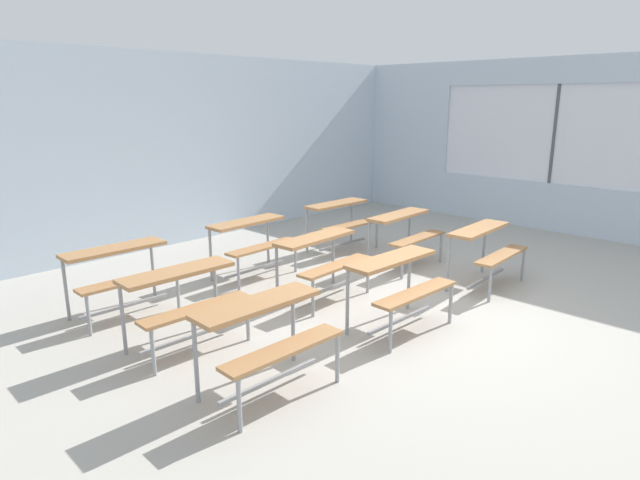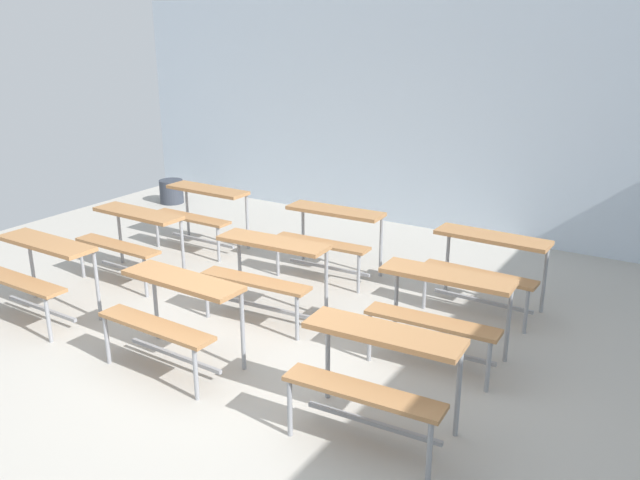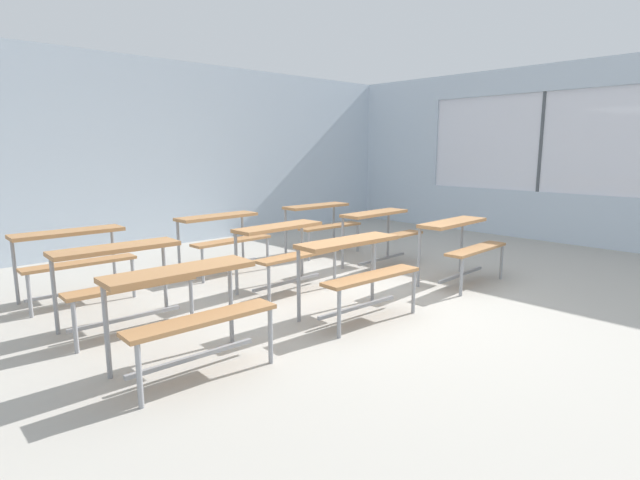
{
  "view_description": "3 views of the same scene",
  "coord_description": "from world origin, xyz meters",
  "px_view_note": "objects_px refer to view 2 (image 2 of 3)",
  "views": [
    {
      "loc": [
        -4.66,
        -3.17,
        2.3
      ],
      "look_at": [
        -0.37,
        0.99,
        0.73
      ],
      "focal_mm": 30.14,
      "sensor_mm": 36.0,
      "label": 1
    },
    {
      "loc": [
        3.16,
        -3.72,
        2.74
      ],
      "look_at": [
        0.11,
        1.25,
        0.78
      ],
      "focal_mm": 37.21,
      "sensor_mm": 36.0,
      "label": 2
    },
    {
      "loc": [
        -3.8,
        -3.3,
        1.6
      ],
      "look_at": [
        0.4,
        1.2,
        0.47
      ],
      "focal_mm": 28.0,
      "sensor_mm": 36.0,
      "label": 3
    }
  ],
  "objects_px": {
    "desk_bench_r1c1": "(267,261)",
    "desk_bench_r0c2": "(376,361)",
    "desk_bench_r1c2": "(442,298)",
    "desk_bench_r0c0": "(38,262)",
    "desk_bench_r2c1": "(330,227)",
    "desk_bench_r1c0": "(131,230)",
    "desk_bench_r2c2": "(487,256)",
    "desk_bench_r0c1": "(174,302)",
    "desk_bench_r2c0": "(202,204)",
    "trash_bin": "(171,191)"
  },
  "relations": [
    {
      "from": "desk_bench_r0c0",
      "to": "trash_bin",
      "type": "relative_size",
      "value": 3.08
    },
    {
      "from": "desk_bench_r2c1",
      "to": "trash_bin",
      "type": "height_order",
      "value": "desk_bench_r2c1"
    },
    {
      "from": "desk_bench_r0c1",
      "to": "desk_bench_r2c2",
      "type": "height_order",
      "value": "same"
    },
    {
      "from": "desk_bench_r1c0",
      "to": "trash_bin",
      "type": "height_order",
      "value": "desk_bench_r1c0"
    },
    {
      "from": "desk_bench_r2c0",
      "to": "trash_bin",
      "type": "relative_size",
      "value": 3.08
    },
    {
      "from": "desk_bench_r0c0",
      "to": "desk_bench_r1c0",
      "type": "bearing_deg",
      "value": 91.88
    },
    {
      "from": "desk_bench_r1c1",
      "to": "trash_bin",
      "type": "distance_m",
      "value": 4.54
    },
    {
      "from": "trash_bin",
      "to": "desk_bench_r0c0",
      "type": "bearing_deg",
      "value": -63.13
    },
    {
      "from": "desk_bench_r1c2",
      "to": "desk_bench_r0c1",
      "type": "bearing_deg",
      "value": -148.21
    },
    {
      "from": "desk_bench_r0c2",
      "to": "desk_bench_r2c0",
      "type": "relative_size",
      "value": 1.02
    },
    {
      "from": "desk_bench_r0c1",
      "to": "desk_bench_r1c1",
      "type": "height_order",
      "value": "same"
    },
    {
      "from": "desk_bench_r0c0",
      "to": "desk_bench_r0c2",
      "type": "relative_size",
      "value": 0.99
    },
    {
      "from": "desk_bench_r0c1",
      "to": "desk_bench_r2c0",
      "type": "height_order",
      "value": "same"
    },
    {
      "from": "desk_bench_r0c0",
      "to": "desk_bench_r2c1",
      "type": "height_order",
      "value": "same"
    },
    {
      "from": "desk_bench_r2c2",
      "to": "trash_bin",
      "type": "relative_size",
      "value": 3.09
    },
    {
      "from": "desk_bench_r1c0",
      "to": "desk_bench_r2c2",
      "type": "xyz_separation_m",
      "value": [
        3.55,
        1.2,
        0.0
      ]
    },
    {
      "from": "desk_bench_r0c2",
      "to": "desk_bench_r1c2",
      "type": "xyz_separation_m",
      "value": [
        -0.02,
        1.22,
        0.0
      ]
    },
    {
      "from": "desk_bench_r1c2",
      "to": "desk_bench_r2c2",
      "type": "xyz_separation_m",
      "value": [
        -0.01,
        1.19,
        0.0
      ]
    },
    {
      "from": "desk_bench_r0c1",
      "to": "trash_bin",
      "type": "bearing_deg",
      "value": 136.14
    },
    {
      "from": "desk_bench_r1c1",
      "to": "desk_bench_r2c0",
      "type": "bearing_deg",
      "value": 143.84
    },
    {
      "from": "desk_bench_r2c1",
      "to": "desk_bench_r1c1",
      "type": "bearing_deg",
      "value": -90.11
    },
    {
      "from": "desk_bench_r2c0",
      "to": "desk_bench_r1c0",
      "type": "bearing_deg",
      "value": -86.91
    },
    {
      "from": "desk_bench_r0c1",
      "to": "desk_bench_r1c2",
      "type": "xyz_separation_m",
      "value": [
        1.8,
        1.21,
        0.0
      ]
    },
    {
      "from": "desk_bench_r1c1",
      "to": "desk_bench_r0c0",
      "type": "bearing_deg",
      "value": -150.87
    },
    {
      "from": "desk_bench_r0c2",
      "to": "desk_bench_r2c1",
      "type": "xyz_separation_m",
      "value": [
        -1.79,
        2.41,
        0.0
      ]
    },
    {
      "from": "desk_bench_r0c0",
      "to": "desk_bench_r0c1",
      "type": "distance_m",
      "value": 1.74
    },
    {
      "from": "desk_bench_r0c1",
      "to": "trash_bin",
      "type": "distance_m",
      "value": 5.23
    },
    {
      "from": "desk_bench_r2c0",
      "to": "trash_bin",
      "type": "xyz_separation_m",
      "value": [
        -1.84,
        1.36,
        -0.38
      ]
    },
    {
      "from": "desk_bench_r1c2",
      "to": "trash_bin",
      "type": "distance_m",
      "value": 6.01
    },
    {
      "from": "desk_bench_r1c1",
      "to": "desk_bench_r1c2",
      "type": "relative_size",
      "value": 1.01
    },
    {
      "from": "desk_bench_r1c1",
      "to": "desk_bench_r2c1",
      "type": "height_order",
      "value": "same"
    },
    {
      "from": "desk_bench_r0c0",
      "to": "desk_bench_r2c1",
      "type": "distance_m",
      "value": 2.97
    },
    {
      "from": "desk_bench_r2c2",
      "to": "trash_bin",
      "type": "xyz_separation_m",
      "value": [
        -5.43,
        1.35,
        -0.38
      ]
    },
    {
      "from": "desk_bench_r1c0",
      "to": "desk_bench_r1c2",
      "type": "relative_size",
      "value": 1.0
    },
    {
      "from": "desk_bench_r2c1",
      "to": "desk_bench_r2c2",
      "type": "height_order",
      "value": "same"
    },
    {
      "from": "desk_bench_r0c1",
      "to": "desk_bench_r2c0",
      "type": "distance_m",
      "value": 2.99
    },
    {
      "from": "desk_bench_r0c0",
      "to": "desk_bench_r0c2",
      "type": "xyz_separation_m",
      "value": [
        3.57,
        -0.03,
        0.0
      ]
    },
    {
      "from": "desk_bench_r0c0",
      "to": "desk_bench_r2c2",
      "type": "distance_m",
      "value": 4.27
    },
    {
      "from": "desk_bench_r0c2",
      "to": "desk_bench_r1c1",
      "type": "relative_size",
      "value": 1.0
    },
    {
      "from": "desk_bench_r0c0",
      "to": "desk_bench_r2c1",
      "type": "bearing_deg",
      "value": 54.6
    },
    {
      "from": "desk_bench_r1c2",
      "to": "desk_bench_r2c0",
      "type": "bearing_deg",
      "value": 159.69
    },
    {
      "from": "desk_bench_r2c2",
      "to": "trash_bin",
      "type": "bearing_deg",
      "value": 167.63
    },
    {
      "from": "desk_bench_r1c1",
      "to": "desk_bench_r0c2",
      "type": "bearing_deg",
      "value": -36.72
    },
    {
      "from": "desk_bench_r0c2",
      "to": "desk_bench_r1c2",
      "type": "height_order",
      "value": "same"
    },
    {
      "from": "desk_bench_r0c1",
      "to": "desk_bench_r2c1",
      "type": "relative_size",
      "value": 1.0
    },
    {
      "from": "desk_bench_r0c2",
      "to": "trash_bin",
      "type": "relative_size",
      "value": 3.12
    },
    {
      "from": "desk_bench_r1c1",
      "to": "desk_bench_r2c2",
      "type": "distance_m",
      "value": 2.12
    },
    {
      "from": "desk_bench_r2c1",
      "to": "desk_bench_r2c2",
      "type": "bearing_deg",
      "value": -2.12
    },
    {
      "from": "desk_bench_r1c1",
      "to": "trash_bin",
      "type": "height_order",
      "value": "desk_bench_r1c1"
    },
    {
      "from": "desk_bench_r1c0",
      "to": "desk_bench_r2c0",
      "type": "height_order",
      "value": "same"
    }
  ]
}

